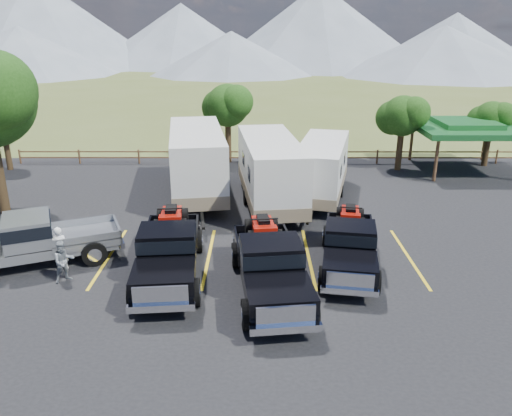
{
  "coord_description": "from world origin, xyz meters",
  "views": [
    {
      "loc": [
        -0.07,
        -14.07,
        8.7
      ],
      "look_at": [
        -0.11,
        5.44,
        1.6
      ],
      "focal_mm": 35.0,
      "sensor_mm": 36.0,
      "label": 1
    }
  ],
  "objects_px": {
    "person_b": "(64,261)",
    "person_a": "(60,248)",
    "trailer_left": "(197,162)",
    "pickup_silver": "(34,239)",
    "rig_left": "(169,249)",
    "trailer_right": "(322,169)",
    "rig_center": "(270,263)",
    "trailer_center": "(270,172)",
    "pavilion": "(465,127)",
    "rig_right": "(350,243)"
  },
  "relations": [
    {
      "from": "person_b",
      "to": "person_a",
      "type": "bearing_deg",
      "value": 79.81
    },
    {
      "from": "trailer_left",
      "to": "person_a",
      "type": "distance_m",
      "value": 9.77
    },
    {
      "from": "trailer_left",
      "to": "pickup_silver",
      "type": "height_order",
      "value": "trailer_left"
    },
    {
      "from": "trailer_left",
      "to": "person_b",
      "type": "relative_size",
      "value": 6.74
    },
    {
      "from": "rig_left",
      "to": "trailer_right",
      "type": "distance_m",
      "value": 11.17
    },
    {
      "from": "rig_center",
      "to": "pickup_silver",
      "type": "xyz_separation_m",
      "value": [
        -8.97,
        2.07,
        -0.03
      ]
    },
    {
      "from": "rig_left",
      "to": "trailer_left",
      "type": "xyz_separation_m",
      "value": [
        0.02,
        9.26,
        0.84
      ]
    },
    {
      "from": "trailer_center",
      "to": "pickup_silver",
      "type": "relative_size",
      "value": 1.46
    },
    {
      "from": "rig_left",
      "to": "person_a",
      "type": "height_order",
      "value": "rig_left"
    },
    {
      "from": "pavilion",
      "to": "rig_right",
      "type": "xyz_separation_m",
      "value": [
        -9.55,
        -13.76,
        -1.79
      ]
    },
    {
      "from": "trailer_left",
      "to": "person_b",
      "type": "bearing_deg",
      "value": -119.51
    },
    {
      "from": "pickup_silver",
      "to": "person_b",
      "type": "distance_m",
      "value": 2.14
    },
    {
      "from": "person_b",
      "to": "pavilion",
      "type": "bearing_deg",
      "value": -0.51
    },
    {
      "from": "pavilion",
      "to": "rig_left",
      "type": "bearing_deg",
      "value": -138.23
    },
    {
      "from": "rig_left",
      "to": "person_b",
      "type": "xyz_separation_m",
      "value": [
        -3.71,
        -0.44,
        -0.28
      ]
    },
    {
      "from": "trailer_center",
      "to": "trailer_right",
      "type": "xyz_separation_m",
      "value": [
        2.76,
        1.28,
        -0.22
      ]
    },
    {
      "from": "trailer_center",
      "to": "rig_right",
      "type": "bearing_deg",
      "value": -74.37
    },
    {
      "from": "rig_right",
      "to": "trailer_right",
      "type": "bearing_deg",
      "value": 100.14
    },
    {
      "from": "trailer_left",
      "to": "trailer_center",
      "type": "distance_m",
      "value": 4.17
    },
    {
      "from": "trailer_left",
      "to": "pickup_silver",
      "type": "relative_size",
      "value": 1.53
    },
    {
      "from": "rig_right",
      "to": "person_a",
      "type": "xyz_separation_m",
      "value": [
        -10.92,
        -0.28,
        -0.1
      ]
    },
    {
      "from": "pavilion",
      "to": "person_b",
      "type": "distance_m",
      "value": 25.06
    },
    {
      "from": "rig_center",
      "to": "person_b",
      "type": "relative_size",
      "value": 4.37
    },
    {
      "from": "pickup_silver",
      "to": "person_b",
      "type": "relative_size",
      "value": 4.42
    },
    {
      "from": "trailer_center",
      "to": "person_a",
      "type": "relative_size",
      "value": 5.85
    },
    {
      "from": "trailer_center",
      "to": "pickup_silver",
      "type": "height_order",
      "value": "trailer_center"
    },
    {
      "from": "rig_right",
      "to": "rig_left",
      "type": "bearing_deg",
      "value": -163.87
    },
    {
      "from": "pavilion",
      "to": "person_b",
      "type": "relative_size",
      "value": 4.0
    },
    {
      "from": "rig_right",
      "to": "pickup_silver",
      "type": "xyz_separation_m",
      "value": [
        -12.05,
        0.16,
        0.07
      ]
    },
    {
      "from": "pavilion",
      "to": "trailer_right",
      "type": "height_order",
      "value": "pavilion"
    },
    {
      "from": "trailer_left",
      "to": "person_a",
      "type": "xyz_separation_m",
      "value": [
        -4.21,
        -8.76,
        -1.04
      ]
    },
    {
      "from": "pavilion",
      "to": "person_a",
      "type": "distance_m",
      "value": 24.9
    },
    {
      "from": "rig_center",
      "to": "rig_right",
      "type": "bearing_deg",
      "value": 25.11
    },
    {
      "from": "pavilion",
      "to": "pickup_silver",
      "type": "height_order",
      "value": "pavilion"
    },
    {
      "from": "pavilion",
      "to": "rig_left",
      "type": "relative_size",
      "value": 0.93
    },
    {
      "from": "trailer_right",
      "to": "person_b",
      "type": "xyz_separation_m",
      "value": [
        -10.35,
        -9.41,
        -0.81
      ]
    },
    {
      "from": "trailer_right",
      "to": "person_a",
      "type": "xyz_separation_m",
      "value": [
        -10.83,
        -8.47,
        -0.73
      ]
    },
    {
      "from": "trailer_left",
      "to": "rig_left",
      "type": "bearing_deg",
      "value": -98.63
    },
    {
      "from": "person_a",
      "to": "rig_left",
      "type": "bearing_deg",
      "value": 156.98
    },
    {
      "from": "trailer_right",
      "to": "person_a",
      "type": "height_order",
      "value": "trailer_right"
    },
    {
      "from": "pavilion",
      "to": "rig_center",
      "type": "height_order",
      "value": "pavilion"
    },
    {
      "from": "rig_center",
      "to": "trailer_center",
      "type": "distance_m",
      "value": 8.85
    },
    {
      "from": "rig_left",
      "to": "person_b",
      "type": "relative_size",
      "value": 4.32
    },
    {
      "from": "trailer_left",
      "to": "person_a",
      "type": "height_order",
      "value": "trailer_left"
    },
    {
      "from": "pavilion",
      "to": "rig_center",
      "type": "distance_m",
      "value": 20.2
    },
    {
      "from": "rig_center",
      "to": "rig_right",
      "type": "relative_size",
      "value": 1.1
    },
    {
      "from": "rig_left",
      "to": "rig_right",
      "type": "distance_m",
      "value": 6.78
    },
    {
      "from": "rig_left",
      "to": "rig_center",
      "type": "xyz_separation_m",
      "value": [
        3.65,
        -1.13,
        0.01
      ]
    },
    {
      "from": "person_a",
      "to": "trailer_center",
      "type": "bearing_deg",
      "value": -154.54
    },
    {
      "from": "rig_center",
      "to": "trailer_center",
      "type": "relative_size",
      "value": 0.68
    }
  ]
}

